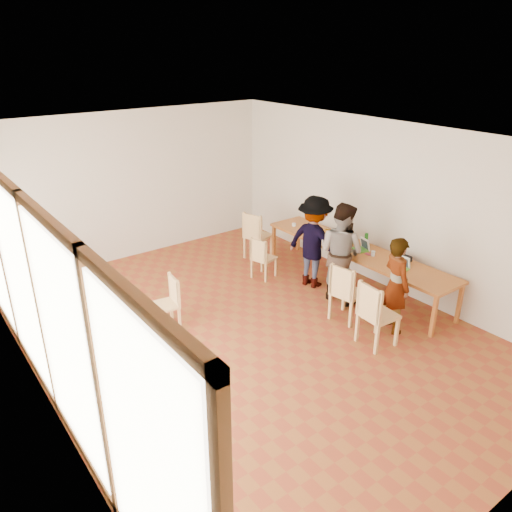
% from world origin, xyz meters
% --- Properties ---
extents(ground, '(8.00, 8.00, 0.00)m').
position_xyz_m(ground, '(0.00, 0.00, 0.00)').
color(ground, brown).
rests_on(ground, ground).
extents(wall_back, '(6.00, 0.10, 3.00)m').
position_xyz_m(wall_back, '(0.00, 4.00, 1.50)').
color(wall_back, beige).
rests_on(wall_back, ground).
extents(wall_right, '(0.10, 8.00, 3.00)m').
position_xyz_m(wall_right, '(3.00, 0.00, 1.50)').
color(wall_right, beige).
rests_on(wall_right, ground).
extents(window_wall, '(0.10, 8.00, 3.00)m').
position_xyz_m(window_wall, '(-2.96, 0.00, 1.50)').
color(window_wall, white).
rests_on(window_wall, ground).
extents(ceiling, '(6.00, 8.00, 0.04)m').
position_xyz_m(ceiling, '(0.00, 0.00, 3.02)').
color(ceiling, white).
rests_on(ceiling, wall_back).
extents(communal_table, '(0.80, 4.00, 0.75)m').
position_xyz_m(communal_table, '(2.50, 0.18, 0.70)').
color(communal_table, '#B26427').
rests_on(communal_table, ground).
extents(side_table, '(0.90, 0.90, 0.75)m').
position_xyz_m(side_table, '(-2.12, 2.60, 0.67)').
color(side_table, '#B26427').
rests_on(side_table, ground).
extents(chair_near, '(0.51, 0.51, 0.54)m').
position_xyz_m(chair_near, '(1.23, -1.36, 0.63)').
color(chair_near, '#E3B771').
rests_on(chair_near, ground).
extents(chair_mid, '(0.53, 0.53, 0.53)m').
position_xyz_m(chair_mid, '(1.42, -0.61, 0.61)').
color(chair_mid, '#E3B771').
rests_on(chair_mid, ground).
extents(chair_far, '(0.48, 0.48, 0.44)m').
position_xyz_m(chair_far, '(1.32, 1.45, 0.51)').
color(chair_far, '#E3B771').
rests_on(chair_far, ground).
extents(chair_empty, '(0.59, 0.59, 0.54)m').
position_xyz_m(chair_empty, '(1.80, 2.28, 0.62)').
color(chair_empty, '#E3B771').
rests_on(chair_empty, ground).
extents(chair_spare, '(0.45, 0.45, 0.46)m').
position_xyz_m(chair_spare, '(-0.91, 0.90, 0.53)').
color(chair_spare, '#E3B771').
rests_on(chair_spare, ground).
extents(person_near, '(0.53, 0.65, 1.55)m').
position_xyz_m(person_near, '(1.85, -1.24, 0.77)').
color(person_near, gray).
rests_on(person_near, ground).
extents(person_mid, '(0.79, 0.95, 1.76)m').
position_xyz_m(person_mid, '(1.93, 0.01, 0.88)').
color(person_mid, gray).
rests_on(person_mid, ground).
extents(person_far, '(0.85, 1.21, 1.71)m').
position_xyz_m(person_far, '(1.93, 0.67, 0.86)').
color(person_far, gray).
rests_on(person_far, ground).
extents(laptop_near, '(0.23, 0.26, 0.21)m').
position_xyz_m(laptop_near, '(2.46, -0.87, 0.81)').
color(laptop_near, '#54AF33').
rests_on(laptop_near, communal_table).
extents(laptop_mid, '(0.27, 0.30, 0.22)m').
position_xyz_m(laptop_mid, '(2.54, 0.06, 0.81)').
color(laptop_mid, '#54AF33').
rests_on(laptop_mid, communal_table).
extents(laptop_far, '(0.23, 0.27, 0.22)m').
position_xyz_m(laptop_far, '(2.62, 0.51, 0.81)').
color(laptop_far, '#54AF33').
rests_on(laptop_far, communal_table).
extents(yellow_mug, '(0.14, 0.14, 0.09)m').
position_xyz_m(yellow_mug, '(2.61, 1.04, 0.80)').
color(yellow_mug, gold).
rests_on(yellow_mug, communal_table).
extents(green_bottle, '(0.07, 0.07, 0.28)m').
position_xyz_m(green_bottle, '(2.66, 0.09, 0.89)').
color(green_bottle, '#1C721C').
rests_on(green_bottle, communal_table).
extents(clear_glass, '(0.07, 0.07, 0.09)m').
position_xyz_m(clear_glass, '(2.49, -0.23, 0.80)').
color(clear_glass, silver).
rests_on(clear_glass, communal_table).
extents(condiment_cup, '(0.08, 0.08, 0.06)m').
position_xyz_m(condiment_cup, '(2.39, 1.76, 0.78)').
color(condiment_cup, white).
rests_on(condiment_cup, communal_table).
extents(pink_phone, '(0.05, 0.10, 0.01)m').
position_xyz_m(pink_phone, '(2.46, -0.14, 0.76)').
color(pink_phone, '#C4355A').
rests_on(pink_phone, communal_table).
extents(black_pouch, '(0.16, 0.26, 0.09)m').
position_xyz_m(black_pouch, '(2.75, -0.67, 0.80)').
color(black_pouch, black).
rests_on(black_pouch, communal_table).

